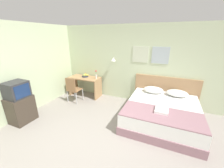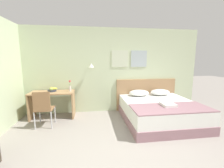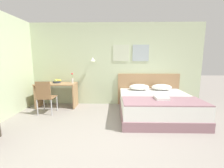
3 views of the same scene
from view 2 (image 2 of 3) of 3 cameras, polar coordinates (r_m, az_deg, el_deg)
ground_plane at (r=2.72m, az=6.48°, el=-28.66°), size 24.00×24.00×0.00m
wall_back at (r=4.80m, az=-1.24°, el=5.19°), size 5.95×0.31×2.65m
bed at (r=4.34m, az=17.58°, el=-9.97°), size 1.89×1.98×0.55m
headboard at (r=5.17m, az=12.84°, el=-3.87°), size 2.01×0.06×1.03m
pillow_left at (r=4.76m, az=10.24°, el=-3.35°), size 0.62×0.43×0.18m
pillow_right at (r=5.02m, az=17.82°, el=-2.99°), size 0.62×0.43×0.18m
throw_blanket at (r=3.77m, az=21.58°, el=-8.47°), size 1.83×0.79×0.02m
folded_towel_near_foot at (r=3.87m, az=20.57°, el=-7.30°), size 0.30×0.34×0.06m
desk at (r=4.67m, az=-21.73°, el=-5.55°), size 1.21×0.59×0.76m
desk_chair at (r=4.05m, az=-24.74°, el=-7.82°), size 0.43×0.43×0.92m
fruit_bowl at (r=4.66m, az=-21.84°, el=-2.04°), size 0.27×0.24×0.13m
flower_vase at (r=4.51m, az=-15.71°, el=-1.10°), size 0.06×0.06×0.32m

